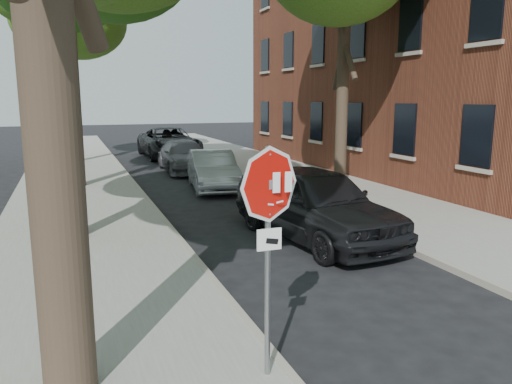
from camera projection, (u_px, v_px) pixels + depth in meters
ground at (321, 371)px, 5.96m from camera, size 120.00×120.00×0.00m
sidewalk_left at (78, 197)px, 16.12m from camera, size 4.00×55.00×0.12m
sidewalk_right at (313, 182)px, 19.06m from camera, size 4.00×55.00×0.12m
curb_left at (142, 193)px, 16.83m from camera, size 0.12×55.00×0.13m
curb_right at (263, 185)px, 18.35m from camera, size 0.12×55.00×0.13m
stop_sign at (269, 218)px, 5.33m from camera, size 0.76×0.34×2.61m
tree_far at (58, 11)px, 23.11m from camera, size 5.29×4.91×9.33m
car_a at (315, 203)px, 11.43m from camera, size 2.63×5.24×1.71m
car_b at (213, 170)px, 17.81m from camera, size 2.01×4.35×1.38m
car_c at (184, 156)px, 22.19m from camera, size 2.05×4.76×1.37m
car_d at (169, 143)px, 27.47m from camera, size 2.85×5.97×1.64m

